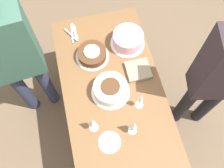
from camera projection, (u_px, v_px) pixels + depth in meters
name	position (u px, v px, depth m)	size (l,w,h in m)	color
ground_plane	(112.00, 115.00, 2.66)	(12.00, 12.00, 0.00)	brown
dining_table	(112.00, 92.00, 2.09)	(1.47, 0.78, 0.75)	brown
cake_center_white	(111.00, 89.00, 1.91)	(0.30, 0.30, 0.12)	white
cake_front_chocolate	(92.00, 54.00, 2.05)	(0.28, 0.28, 0.09)	white
cake_back_decorated	(128.00, 39.00, 2.09)	(0.29, 0.29, 0.12)	white
wine_glass_near	(93.00, 122.00, 1.71)	(0.07, 0.07, 0.21)	silver
wine_glass_far	(141.00, 98.00, 1.78)	(0.06, 0.06, 0.22)	silver
wine_glass_extra	(134.00, 126.00, 1.71)	(0.07, 0.07, 0.20)	silver
dessert_plate_right	(110.00, 142.00, 1.79)	(0.16, 0.16, 0.01)	white
fork_pile	(73.00, 33.00, 2.18)	(0.21, 0.10, 0.02)	silver
napkin_stack	(138.00, 70.00, 2.02)	(0.18, 0.19, 0.03)	gray
person_cutting	(13.00, 56.00, 1.85)	(0.26, 0.42, 1.59)	#2D334C
person_watching	(223.00, 76.00, 1.76)	(0.30, 0.44, 1.63)	#232328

